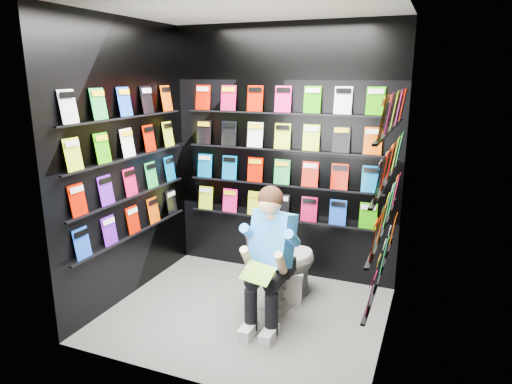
% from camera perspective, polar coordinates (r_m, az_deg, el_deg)
% --- Properties ---
extents(floor, '(2.40, 2.40, 0.00)m').
position_cam_1_polar(floor, '(4.27, -1.31, -14.96)').
color(floor, '#5D5D5B').
rests_on(floor, ground).
extents(ceiling, '(2.40, 2.40, 0.00)m').
position_cam_1_polar(ceiling, '(3.75, -1.56, 22.17)').
color(ceiling, white).
rests_on(ceiling, floor).
extents(wall_back, '(2.40, 0.04, 2.60)m').
position_cam_1_polar(wall_back, '(4.72, 3.42, 4.73)').
color(wall_back, black).
rests_on(wall_back, floor).
extents(wall_front, '(2.40, 0.04, 2.60)m').
position_cam_1_polar(wall_front, '(2.94, -9.19, -1.47)').
color(wall_front, black).
rests_on(wall_front, floor).
extents(wall_left, '(0.04, 2.00, 2.60)m').
position_cam_1_polar(wall_left, '(4.41, -15.91, 3.50)').
color(wall_left, black).
rests_on(wall_left, floor).
extents(wall_right, '(0.04, 2.00, 2.60)m').
position_cam_1_polar(wall_right, '(3.51, 16.85, 0.72)').
color(wall_right, black).
rests_on(wall_right, floor).
extents(comics_back, '(2.10, 0.06, 1.37)m').
position_cam_1_polar(comics_back, '(4.69, 3.30, 4.73)').
color(comics_back, '#B90F44').
rests_on(comics_back, wall_back).
extents(comics_left, '(0.06, 1.70, 1.37)m').
position_cam_1_polar(comics_left, '(4.39, -15.61, 3.54)').
color(comics_left, '#B90F44').
rests_on(comics_left, wall_left).
extents(comics_right, '(0.06, 1.70, 1.37)m').
position_cam_1_polar(comics_right, '(3.51, 16.37, 0.84)').
color(comics_right, '#B90F44').
rests_on(comics_right, wall_right).
extents(toilet, '(0.58, 0.83, 0.73)m').
position_cam_1_polar(toilet, '(4.36, 3.82, -8.93)').
color(toilet, white).
rests_on(toilet, floor).
extents(longbox, '(0.32, 0.42, 0.28)m').
position_cam_1_polar(longbox, '(4.51, 4.26, -11.30)').
color(longbox, silver).
rests_on(longbox, floor).
extents(longbox_lid, '(0.35, 0.45, 0.03)m').
position_cam_1_polar(longbox_lid, '(4.44, 4.30, -9.50)').
color(longbox_lid, silver).
rests_on(longbox_lid, longbox).
extents(reader, '(0.62, 0.79, 1.28)m').
position_cam_1_polar(reader, '(3.89, 2.15, -5.97)').
color(reader, '#2B81DF').
rests_on(reader, toilet).
extents(held_comic, '(0.30, 0.21, 0.11)m').
position_cam_1_polar(held_comic, '(3.65, 0.22, -10.12)').
color(held_comic, green).
rests_on(held_comic, reader).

